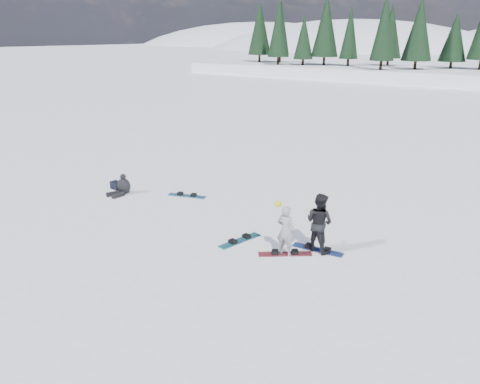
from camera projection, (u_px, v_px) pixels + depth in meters
The scene contains 9 objects.
ground at pixel (265, 261), 12.81m from camera, with size 420.00×420.00×0.00m, color white.
snowboarder_woman at pixel (286, 230), 12.96m from camera, with size 0.57×0.41×1.60m.
snowboarder_man at pixel (319, 222), 13.19m from camera, with size 0.84×0.65×1.73m, color black.
seated_rider at pixel (123, 186), 18.10m from camera, with size 0.65×0.99×0.79m.
gear_bag at pixel (116, 185), 18.73m from camera, with size 0.45×0.30×0.30m, color black.
snowboard_woman at pixel (285, 254), 13.20m from camera, with size 1.50×0.28×0.03m, color maroon.
snowboard_man at pixel (318, 250), 13.46m from camera, with size 1.50×0.28×0.03m, color navy.
snowboard_loose_a at pixel (240, 241), 14.05m from camera, with size 1.50×0.28×0.03m, color #176D83.
snowboard_loose_c at pixel (187, 196), 17.92m from camera, with size 1.50×0.28×0.03m, color #1C639C.
Camera 1 is at (6.18, -9.74, 5.93)m, focal length 35.00 mm.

